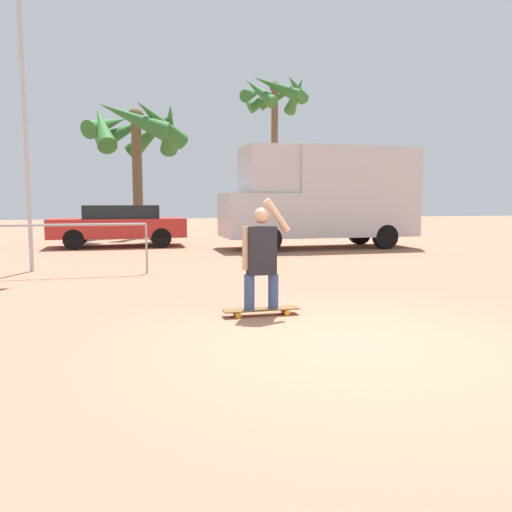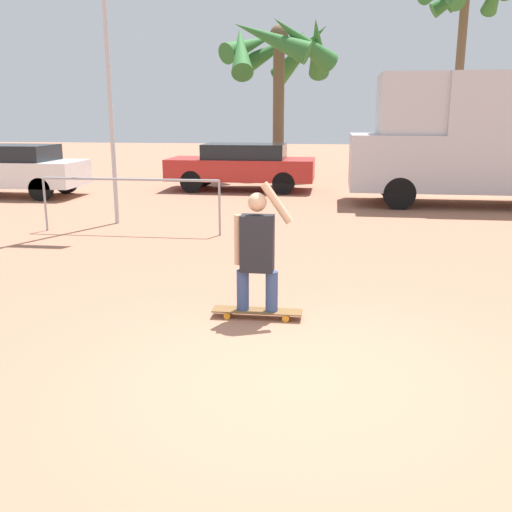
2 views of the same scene
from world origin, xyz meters
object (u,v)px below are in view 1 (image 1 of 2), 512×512
at_px(skateboard, 261,310).
at_px(camper_van, 323,195).
at_px(palm_tree_near_van, 275,100).
at_px(person_skateboarder, 261,254).
at_px(palm_tree_center_background, 136,130).
at_px(flagpole, 28,78).
at_px(parked_car_red, 119,224).

xyz_separation_m(skateboard, camper_van, (4.55, 9.00, 1.67)).
distance_m(camper_van, palm_tree_near_van, 9.94).
xyz_separation_m(skateboard, palm_tree_near_van, (5.52, 17.70, 6.37)).
xyz_separation_m(person_skateboarder, camper_van, (4.55, 9.00, 0.91)).
xyz_separation_m(palm_tree_center_background, flagpole, (-2.43, -9.59, -0.32)).
bearing_deg(person_skateboarder, palm_tree_near_van, 72.67).
distance_m(camper_van, flagpole, 9.28).
bearing_deg(person_skateboarder, palm_tree_center_background, 94.67).
height_order(palm_tree_near_van, palm_tree_center_background, palm_tree_near_van).
relative_size(skateboard, palm_tree_center_background, 0.18).
xyz_separation_m(skateboard, palm_tree_center_background, (-1.22, 14.97, 4.36)).
relative_size(person_skateboarder, palm_tree_center_background, 0.26).
distance_m(palm_tree_near_van, palm_tree_center_background, 7.55).
xyz_separation_m(parked_car_red, palm_tree_center_background, (0.73, 3.85, 3.68)).
relative_size(parked_car_red, palm_tree_center_background, 0.79).
xyz_separation_m(camper_van, parked_car_red, (-6.50, 2.12, -0.99)).
height_order(camper_van, parked_car_red, camper_van).
height_order(skateboard, parked_car_red, parked_car_red).
xyz_separation_m(skateboard, person_skateboarder, (-0.00, 0.00, 0.76)).
distance_m(parked_car_red, palm_tree_near_van, 11.47).
relative_size(skateboard, camper_van, 0.16).
relative_size(camper_van, palm_tree_near_van, 0.83).
xyz_separation_m(person_skateboarder, palm_tree_center_background, (-1.22, 14.97, 3.60)).
height_order(person_skateboarder, camper_van, camper_van).
xyz_separation_m(palm_tree_near_van, palm_tree_center_background, (-6.75, -2.73, -2.01)).
distance_m(person_skateboarder, palm_tree_near_van, 19.38).
distance_m(skateboard, person_skateboarder, 0.76).
distance_m(person_skateboarder, parked_car_red, 11.30).
xyz_separation_m(parked_car_red, flagpole, (-1.70, -5.74, 3.37)).
distance_m(person_skateboarder, flagpole, 7.29).
height_order(parked_car_red, palm_tree_center_background, palm_tree_center_background).
relative_size(person_skateboarder, camper_van, 0.23).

